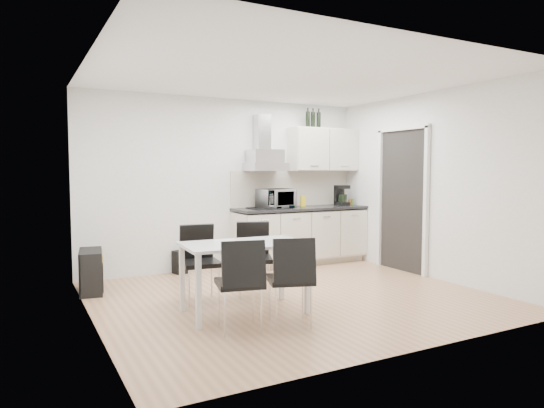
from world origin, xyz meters
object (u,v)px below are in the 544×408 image
at_px(chair_near_left, 239,284).
at_px(guitar_amp, 91,271).
at_px(chair_far_left, 201,264).
at_px(kitchenette, 302,212).
at_px(chair_far_right, 254,260).
at_px(chair_near_right, 290,281).
at_px(floor_speaker, 181,262).
at_px(dining_table, 244,251).

xyz_separation_m(chair_near_left, guitar_amp, (-1.04, 2.16, -0.18)).
bearing_deg(guitar_amp, chair_near_left, -56.23).
bearing_deg(chair_far_left, kitchenette, -140.51).
distance_m(chair_far_right, chair_near_right, 1.16).
bearing_deg(guitar_amp, floor_speaker, 30.92).
bearing_deg(chair_near_left, dining_table, 73.44).
bearing_deg(dining_table, chair_far_right, 59.12).
relative_size(dining_table, floor_speaker, 3.93).
relative_size(chair_near_left, guitar_amp, 1.33).
bearing_deg(kitchenette, dining_table, -133.70).
bearing_deg(chair_near_right, floor_speaker, 112.64).
bearing_deg(chair_far_right, chair_far_left, 19.16).
relative_size(guitar_amp, floor_speaker, 1.97).
bearing_deg(dining_table, chair_near_right, -66.02).
xyz_separation_m(chair_near_right, floor_speaker, (-0.23, 2.81, -0.27)).
relative_size(dining_table, chair_near_right, 1.50).
bearing_deg(chair_far_right, floor_speaker, -54.45).
height_order(kitchenette, chair_far_right, kitchenette).
bearing_deg(floor_speaker, chair_far_left, -112.84).
height_order(chair_far_left, chair_near_right, same).
xyz_separation_m(kitchenette, chair_near_left, (-2.24, -2.55, -0.39)).
xyz_separation_m(dining_table, chair_far_right, (0.38, 0.56, -0.22)).
distance_m(chair_near_left, floor_speaker, 2.74).
height_order(chair_far_right, chair_near_left, same).
distance_m(kitchenette, chair_far_left, 2.70).
bearing_deg(kitchenette, floor_speaker, 175.22).
relative_size(chair_far_left, chair_far_right, 1.00).
relative_size(dining_table, chair_far_left, 1.50).
bearing_deg(dining_table, chair_near_left, -115.93).
xyz_separation_m(chair_near_right, guitar_amp, (-1.54, 2.25, -0.18)).
relative_size(chair_far_right, chair_near_right, 1.00).
relative_size(chair_far_left, chair_near_right, 1.00).
xyz_separation_m(chair_far_right, chair_near_left, (-0.66, -1.06, 0.00)).
xyz_separation_m(chair_far_right, guitar_amp, (-1.70, 1.10, -0.18)).
bearing_deg(chair_near_left, kitchenette, 61.34).
distance_m(dining_table, floor_speaker, 2.28).
bearing_deg(guitar_amp, chair_far_left, -37.57).
height_order(guitar_amp, floor_speaker, guitar_amp).
distance_m(chair_far_right, floor_speaker, 1.73).
relative_size(kitchenette, dining_table, 1.91).
relative_size(dining_table, chair_near_left, 1.50).
bearing_deg(floor_speaker, chair_far_right, -90.35).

